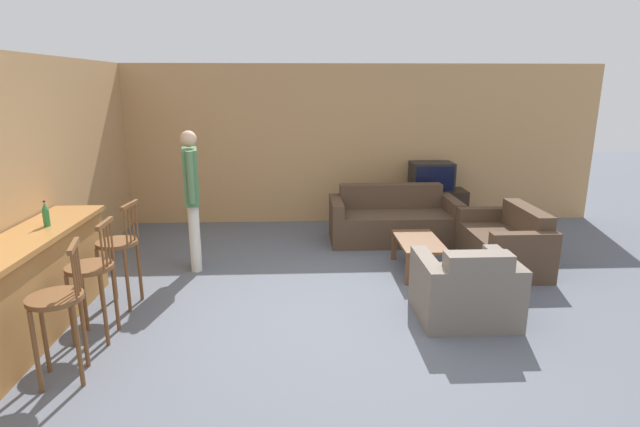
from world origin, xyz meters
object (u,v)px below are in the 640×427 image
at_px(armchair_near, 466,291).
at_px(loveseat_right, 505,244).
at_px(coffee_table, 419,245).
at_px(tv, 431,176).
at_px(bar_chair_near, 58,308).
at_px(tv_unit, 430,207).
at_px(couch_far, 393,221).
at_px(bar_chair_mid, 92,276).
at_px(bar_chair_far, 119,250).
at_px(bottle, 46,215).
at_px(person_by_window, 192,193).

bearing_deg(armchair_near, loveseat_right, 55.43).
distance_m(coffee_table, tv, 2.24).
xyz_separation_m(bar_chair_near, tv_unit, (4.05, 4.29, -0.32)).
xyz_separation_m(bar_chair_near, couch_far, (3.29, 3.49, -0.32)).
distance_m(bar_chair_mid, coffee_table, 3.71).
relative_size(bar_chair_far, bottle, 4.43).
distance_m(bar_chair_mid, bar_chair_far, 0.71).
bearing_deg(coffee_table, person_by_window, 175.67).
distance_m(loveseat_right, bottle, 5.29).
height_order(bar_chair_far, tv_unit, bar_chair_far).
height_order(bar_chair_near, person_by_window, person_by_window).
relative_size(armchair_near, loveseat_right, 0.69).
height_order(bar_chair_far, bottle, bottle).
distance_m(bottle, person_by_window, 1.71).
distance_m(bar_chair_far, armchair_near, 3.57).
xyz_separation_m(loveseat_right, person_by_window, (-3.96, 0.08, 0.70)).
bearing_deg(coffee_table, loveseat_right, 6.55).
bearing_deg(loveseat_right, bar_chair_near, -152.63).
height_order(coffee_table, tv_unit, tv_unit).
xyz_separation_m(couch_far, tv_unit, (0.76, 0.80, 0.00)).
distance_m(armchair_near, person_by_window, 3.40).
bearing_deg(armchair_near, bar_chair_mid, -176.36).
distance_m(bar_chair_near, tv_unit, 5.91).
xyz_separation_m(armchair_near, bottle, (-4.09, 0.26, 0.77)).
distance_m(armchair_near, bottle, 4.17).
height_order(bar_chair_near, tv, bar_chair_near).
bearing_deg(bottle, coffee_table, 15.11).
relative_size(bar_chair_mid, coffee_table, 1.18).
xyz_separation_m(couch_far, armchair_near, (0.23, -2.60, 0.00)).
bearing_deg(bar_chair_near, person_by_window, 76.83).
bearing_deg(bottle, tv_unit, 34.21).
bearing_deg(armchair_near, bar_chair_near, -165.87).
bearing_deg(bottle, person_by_window, 48.19).
relative_size(bar_chair_mid, person_by_window, 0.64).
bearing_deg(tv_unit, bar_chair_far, -144.21).
height_order(armchair_near, person_by_window, person_by_window).
distance_m(coffee_table, person_by_window, 2.88).
xyz_separation_m(bar_chair_near, person_by_window, (0.57, 2.42, 0.38)).
bearing_deg(bar_chair_far, couch_far, 32.80).
relative_size(tv_unit, bottle, 4.58).
height_order(loveseat_right, bottle, bottle).
distance_m(bar_chair_mid, tv, 5.44).
relative_size(loveseat_right, bottle, 5.37).
height_order(loveseat_right, person_by_window, person_by_window).
distance_m(bar_chair_near, loveseat_right, 5.10).
relative_size(bar_chair_mid, tv, 1.66).
bearing_deg(coffee_table, bar_chair_far, -165.99).
bearing_deg(bar_chair_mid, couch_far, 40.67).
bearing_deg(loveseat_right, tv_unit, 103.48).
height_order(bar_chair_far, loveseat_right, bar_chair_far).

